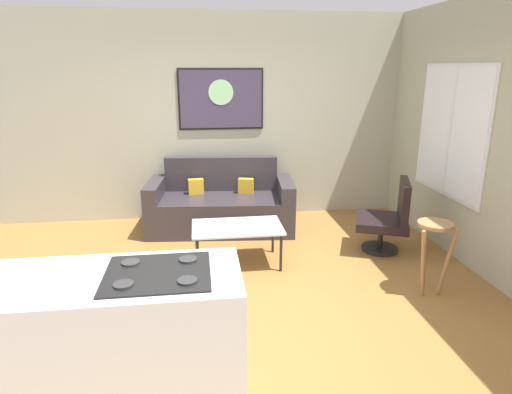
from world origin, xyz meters
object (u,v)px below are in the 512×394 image
(armchair, at_px, (389,218))
(bar_stool, at_px, (434,240))
(couch, at_px, (221,206))
(wall_painting, at_px, (221,99))
(coffee_table, at_px, (237,229))

(armchair, xyz_separation_m, bar_stool, (-0.02, -1.01, 0.14))
(couch, relative_size, wall_painting, 1.69)
(coffee_table, distance_m, wall_painting, 2.09)
(couch, height_order, armchair, couch)
(coffee_table, height_order, armchair, armchair)
(bar_stool, bearing_deg, armchair, 88.97)
(couch, xyz_separation_m, bar_stool, (1.86, -2.03, 0.24))
(coffee_table, distance_m, bar_stool, 1.97)
(armchair, bearing_deg, couch, 151.38)
(couch, bearing_deg, wall_painting, 83.60)
(coffee_table, xyz_separation_m, armchair, (1.77, 0.11, 0.01))
(armchair, xyz_separation_m, wall_painting, (-1.82, 1.56, 1.26))
(couch, height_order, wall_painting, wall_painting)
(couch, xyz_separation_m, armchair, (1.88, -1.03, 0.10))
(coffee_table, height_order, bar_stool, bar_stool)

